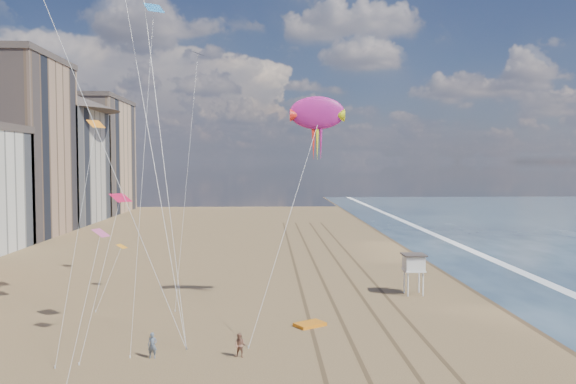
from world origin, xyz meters
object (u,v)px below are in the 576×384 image
(show_kite, at_px, (317,113))
(lifeguard_stand, at_px, (414,263))
(kite_flyer_a, at_px, (152,345))
(kite_flyer_b, at_px, (240,345))
(grounded_kite, at_px, (310,324))

(show_kite, bearing_deg, lifeguard_stand, 25.18)
(kite_flyer_a, relative_size, kite_flyer_b, 1.05)
(grounded_kite, distance_m, kite_flyer_b, 8.01)
(kite_flyer_a, xyz_separation_m, kite_flyer_b, (5.33, -0.09, -0.04))
(grounded_kite, relative_size, kite_flyer_b, 1.42)
(show_kite, xyz_separation_m, kite_flyer_b, (-5.71, -11.46, -15.09))
(lifeguard_stand, relative_size, show_kite, 0.19)
(show_kite, bearing_deg, grounded_kite, -100.60)
(kite_flyer_b, bearing_deg, kite_flyer_a, -161.21)
(lifeguard_stand, relative_size, kite_flyer_b, 2.46)
(grounded_kite, bearing_deg, kite_flyer_b, -158.85)
(lifeguard_stand, bearing_deg, show_kite, -154.82)
(show_kite, height_order, kite_flyer_b, show_kite)
(kite_flyer_a, bearing_deg, lifeguard_stand, 39.58)
(kite_flyer_a, bearing_deg, show_kite, 47.59)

